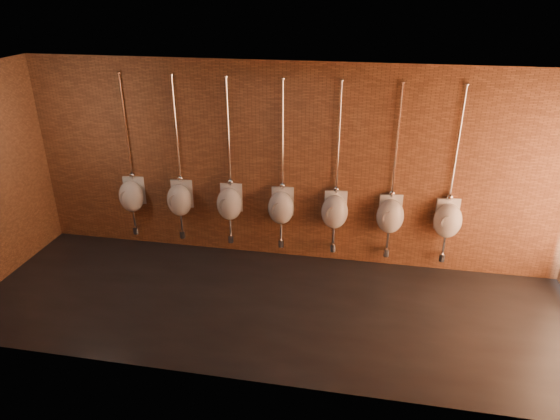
{
  "coord_description": "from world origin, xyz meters",
  "views": [
    {
      "loc": [
        1.21,
        -5.8,
        4.23
      ],
      "look_at": [
        -0.04,
        0.9,
        1.1
      ],
      "focal_mm": 32.0,
      "sensor_mm": 36.0,
      "label": 1
    }
  ],
  "objects_px": {
    "urinal_5": "(390,215)",
    "urinal_1": "(180,199)",
    "urinal_2": "(230,203)",
    "urinal_6": "(448,220)",
    "urinal_0": "(132,195)",
    "urinal_4": "(335,211)",
    "urinal_3": "(281,207)"
  },
  "relations": [
    {
      "from": "urinal_3",
      "to": "urinal_4",
      "type": "height_order",
      "value": "same"
    },
    {
      "from": "urinal_3",
      "to": "urinal_6",
      "type": "height_order",
      "value": "same"
    },
    {
      "from": "urinal_3",
      "to": "urinal_6",
      "type": "bearing_deg",
      "value": 0.0
    },
    {
      "from": "urinal_1",
      "to": "urinal_2",
      "type": "height_order",
      "value": "same"
    },
    {
      "from": "urinal_1",
      "to": "urinal_5",
      "type": "distance_m",
      "value": 3.42
    },
    {
      "from": "urinal_5",
      "to": "urinal_1",
      "type": "bearing_deg",
      "value": 180.0
    },
    {
      "from": "urinal_5",
      "to": "urinal_6",
      "type": "distance_m",
      "value": 0.86
    },
    {
      "from": "urinal_4",
      "to": "urinal_3",
      "type": "bearing_deg",
      "value": 180.0
    },
    {
      "from": "urinal_1",
      "to": "urinal_6",
      "type": "relative_size",
      "value": 1.0
    },
    {
      "from": "urinal_3",
      "to": "urinal_4",
      "type": "relative_size",
      "value": 1.0
    },
    {
      "from": "urinal_2",
      "to": "urinal_4",
      "type": "distance_m",
      "value": 1.71
    },
    {
      "from": "urinal_0",
      "to": "urinal_6",
      "type": "relative_size",
      "value": 1.0
    },
    {
      "from": "urinal_0",
      "to": "urinal_6",
      "type": "distance_m",
      "value": 5.13
    },
    {
      "from": "urinal_6",
      "to": "urinal_5",
      "type": "bearing_deg",
      "value": 180.0
    },
    {
      "from": "urinal_3",
      "to": "urinal_2",
      "type": "bearing_deg",
      "value": 180.0
    },
    {
      "from": "urinal_0",
      "to": "urinal_4",
      "type": "height_order",
      "value": "same"
    },
    {
      "from": "urinal_2",
      "to": "urinal_5",
      "type": "distance_m",
      "value": 2.57
    },
    {
      "from": "urinal_4",
      "to": "urinal_1",
      "type": "bearing_deg",
      "value": 180.0
    },
    {
      "from": "urinal_0",
      "to": "urinal_3",
      "type": "bearing_deg",
      "value": 0.0
    },
    {
      "from": "urinal_0",
      "to": "urinal_1",
      "type": "xyz_separation_m",
      "value": [
        0.86,
        0.0,
        0.0
      ]
    },
    {
      "from": "urinal_5",
      "to": "urinal_6",
      "type": "xyz_separation_m",
      "value": [
        0.86,
        0.0,
        0.0
      ]
    },
    {
      "from": "urinal_1",
      "to": "urinal_4",
      "type": "distance_m",
      "value": 2.57
    },
    {
      "from": "urinal_1",
      "to": "urinal_3",
      "type": "height_order",
      "value": "same"
    },
    {
      "from": "urinal_2",
      "to": "urinal_5",
      "type": "xyz_separation_m",
      "value": [
        2.57,
        0.0,
        0.0
      ]
    },
    {
      "from": "urinal_2",
      "to": "urinal_3",
      "type": "bearing_deg",
      "value": 0.0
    },
    {
      "from": "urinal_1",
      "to": "urinal_6",
      "type": "height_order",
      "value": "same"
    },
    {
      "from": "urinal_4",
      "to": "urinal_5",
      "type": "xyz_separation_m",
      "value": [
        0.86,
        0.0,
        0.0
      ]
    },
    {
      "from": "urinal_0",
      "to": "urinal_6",
      "type": "height_order",
      "value": "same"
    },
    {
      "from": "urinal_2",
      "to": "urinal_5",
      "type": "height_order",
      "value": "same"
    },
    {
      "from": "urinal_2",
      "to": "urinal_6",
      "type": "xyz_separation_m",
      "value": [
        3.42,
        0.0,
        0.0
      ]
    },
    {
      "from": "urinal_1",
      "to": "urinal_6",
      "type": "bearing_deg",
      "value": 0.0
    },
    {
      "from": "urinal_2",
      "to": "urinal_3",
      "type": "relative_size",
      "value": 1.0
    }
  ]
}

